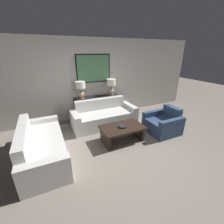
{
  "coord_description": "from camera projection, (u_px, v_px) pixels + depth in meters",
  "views": [
    {
      "loc": [
        -1.63,
        -2.48,
        2.24
      ],
      "look_at": [
        0.02,
        1.04,
        0.65
      ],
      "focal_mm": 24.0,
      "sensor_mm": 36.0,
      "label": 1
    }
  ],
  "objects": [
    {
      "name": "armchair_near_back_wall",
      "position": [
        163.0,
        124.0,
        4.4
      ],
      "size": [
        0.84,
        0.86,
        0.74
      ],
      "color": "navy",
      "rests_on": "ground_plane"
    },
    {
      "name": "back_wall",
      "position": [
        94.0,
        79.0,
        5.16
      ],
      "size": [
        8.13,
        0.12,
        2.65
      ],
      "color": "beige",
      "rests_on": "ground_plane"
    },
    {
      "name": "table_lamp_left",
      "position": [
        80.0,
        88.0,
        4.8
      ],
      "size": [
        0.32,
        0.32,
        0.56
      ],
      "color": "tan",
      "rests_on": "console_table"
    },
    {
      "name": "couch_by_back_wall",
      "position": [
        104.0,
        117.0,
        4.81
      ],
      "size": [
        2.02,
        0.86,
        0.81
      ],
      "color": "silver",
      "rests_on": "ground_plane"
    },
    {
      "name": "decorative_bowl",
      "position": [
        122.0,
        126.0,
        3.84
      ],
      "size": [
        0.21,
        0.21,
        0.04
      ],
      "color": "#232328",
      "rests_on": "coffee_table"
    },
    {
      "name": "coffee_table",
      "position": [
        122.0,
        131.0,
        3.91
      ],
      "size": [
        1.1,
        0.68,
        0.43
      ],
      "color": "black",
      "rests_on": "ground_plane"
    },
    {
      "name": "couch_by_side",
      "position": [
        42.0,
        147.0,
        3.29
      ],
      "size": [
        0.86,
        2.02,
        0.81
      ],
      "color": "silver",
      "rests_on": "ground_plane"
    },
    {
      "name": "console_table",
      "position": [
        97.0,
        107.0,
        5.29
      ],
      "size": [
        1.55,
        0.37,
        0.79
      ],
      "color": "black",
      "rests_on": "ground_plane"
    },
    {
      "name": "ground_plane",
      "position": [
        130.0,
        152.0,
        3.57
      ],
      "size": [
        20.0,
        20.0,
        0.0
      ],
      "primitive_type": "plane",
      "color": "slate"
    },
    {
      "name": "table_lamp_right",
      "position": [
        111.0,
        85.0,
        5.23
      ],
      "size": [
        0.32,
        0.32,
        0.56
      ],
      "color": "tan",
      "rests_on": "console_table"
    }
  ]
}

